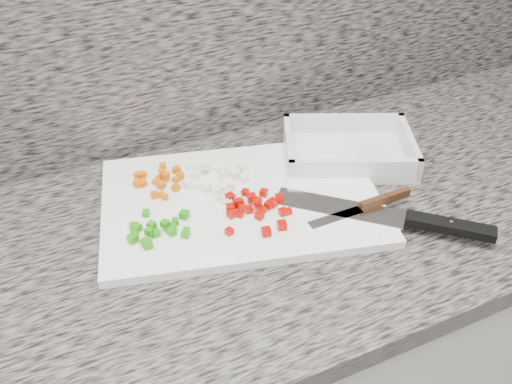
{
  "coord_description": "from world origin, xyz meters",
  "views": [
    {
      "loc": [
        -0.2,
        0.74,
        1.55
      ],
      "look_at": [
        0.13,
        1.47,
        0.94
      ],
      "focal_mm": 40.0,
      "sensor_mm": 36.0,
      "label": 1
    }
  ],
  "objects": [
    {
      "name": "countertop",
      "position": [
        0.0,
        1.44,
        0.88
      ],
      "size": [
        3.96,
        0.64,
        0.04
      ],
      "primitive_type": "cube",
      "color": "#605C55",
      "rests_on": "cabinet"
    },
    {
      "name": "backsplash",
      "position": [
        0.0,
        1.74,
        1.2
      ],
      "size": [
        3.92,
        0.02,
        0.6
      ],
      "primitive_type": "cube",
      "color": "#605C55",
      "rests_on": "countertop"
    },
    {
      "name": "cutting_board",
      "position": [
        0.11,
        1.49,
        0.91
      ],
      "size": [
        0.56,
        0.44,
        0.02
      ],
      "primitive_type": "cube",
      "rotation": [
        0.0,
        0.0,
        -0.25
      ],
      "color": "white",
      "rests_on": "countertop"
    },
    {
      "name": "carrot_pile",
      "position": [
        -0.0,
        1.6,
        0.92
      ],
      "size": [
        0.1,
        0.1,
        0.02
      ],
      "color": "#D85E04",
      "rests_on": "cutting_board"
    },
    {
      "name": "onion_pile",
      "position": [
        0.1,
        1.55,
        0.92
      ],
      "size": [
        0.13,
        0.11,
        0.03
      ],
      "color": "white",
      "rests_on": "cutting_board"
    },
    {
      "name": "green_pepper_pile",
      "position": [
        -0.05,
        1.46,
        0.92
      ],
      "size": [
        0.12,
        0.1,
        0.02
      ],
      "color": "#26910D",
      "rests_on": "cutting_board"
    },
    {
      "name": "red_pepper_pile",
      "position": [
        0.12,
        1.45,
        0.92
      ],
      "size": [
        0.13,
        0.13,
        0.02
      ],
      "color": "#B30902",
      "rests_on": "cutting_board"
    },
    {
      "name": "garlic_pile",
      "position": [
        0.1,
        1.49,
        0.92
      ],
      "size": [
        0.06,
        0.06,
        0.01
      ],
      "color": "beige",
      "rests_on": "cutting_board"
    },
    {
      "name": "chef_knife",
      "position": [
        0.35,
        1.3,
        0.92
      ],
      "size": [
        0.3,
        0.28,
        0.02
      ],
      "rotation": [
        0.0,
        0.0,
        -0.74
      ],
      "color": "silver",
      "rests_on": "cutting_board"
    },
    {
      "name": "paring_knife",
      "position": [
        0.31,
        1.37,
        0.92
      ],
      "size": [
        0.21,
        0.02,
        0.02
      ],
      "rotation": [
        0.0,
        0.0,
        0.01
      ],
      "color": "silver",
      "rests_on": "cutting_board"
    },
    {
      "name": "tray",
      "position": [
        0.37,
        1.54,
        0.92
      ],
      "size": [
        0.3,
        0.27,
        0.05
      ],
      "rotation": [
        0.0,
        0.0,
        -0.42
      ],
      "color": "silver",
      "rests_on": "countertop"
    }
  ]
}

